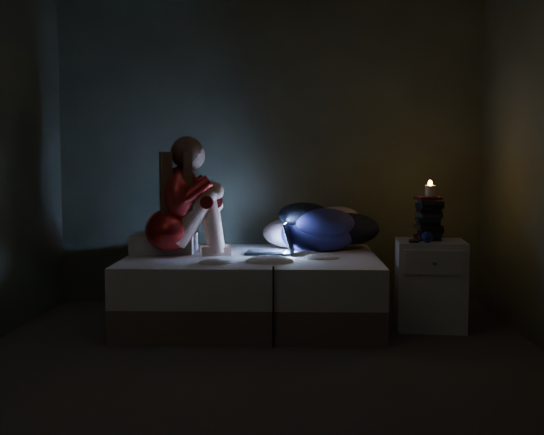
{
  "coord_description": "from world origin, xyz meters",
  "views": [
    {
      "loc": [
        0.18,
        -3.99,
        1.2
      ],
      "look_at": [
        0.05,
        1.0,
        0.8
      ],
      "focal_mm": 45.39,
      "sensor_mm": 36.0,
      "label": 1
    }
  ],
  "objects_px": {
    "woman": "(169,196)",
    "nightstand": "(430,284)",
    "candle": "(430,190)",
    "laptop": "(269,238)",
    "phone": "(415,241)",
    "bed": "(252,289)"
  },
  "relations": [
    {
      "from": "woman",
      "to": "nightstand",
      "type": "xyz_separation_m",
      "value": [
        1.91,
        -0.11,
        -0.64
      ]
    },
    {
      "from": "woman",
      "to": "candle",
      "type": "bearing_deg",
      "value": -15.82
    },
    {
      "from": "candle",
      "to": "laptop",
      "type": "bearing_deg",
      "value": 172.0
    },
    {
      "from": "laptop",
      "to": "phone",
      "type": "bearing_deg",
      "value": -11.37
    },
    {
      "from": "candle",
      "to": "phone",
      "type": "distance_m",
      "value": 0.4
    },
    {
      "from": "bed",
      "to": "nightstand",
      "type": "distance_m",
      "value": 1.31
    },
    {
      "from": "nightstand",
      "to": "candle",
      "type": "relative_size",
      "value": 7.99
    },
    {
      "from": "bed",
      "to": "woman",
      "type": "height_order",
      "value": "woman"
    },
    {
      "from": "woman",
      "to": "phone",
      "type": "bearing_deg",
      "value": -20.61
    },
    {
      "from": "bed",
      "to": "woman",
      "type": "distance_m",
      "value": 0.93
    },
    {
      "from": "woman",
      "to": "laptop",
      "type": "bearing_deg",
      "value": -6.31
    },
    {
      "from": "nightstand",
      "to": "phone",
      "type": "relative_size",
      "value": 4.56
    },
    {
      "from": "bed",
      "to": "candle",
      "type": "height_order",
      "value": "candle"
    },
    {
      "from": "nightstand",
      "to": "candle",
      "type": "bearing_deg",
      "value": 98.89
    },
    {
      "from": "phone",
      "to": "candle",
      "type": "bearing_deg",
      "value": 54.27
    },
    {
      "from": "candle",
      "to": "phone",
      "type": "height_order",
      "value": "candle"
    },
    {
      "from": "laptop",
      "to": "candle",
      "type": "distance_m",
      "value": 1.24
    },
    {
      "from": "bed",
      "to": "phone",
      "type": "bearing_deg",
      "value": -11.75
    },
    {
      "from": "woman",
      "to": "candle",
      "type": "relative_size",
      "value": 11.15
    },
    {
      "from": "bed",
      "to": "phone",
      "type": "relative_size",
      "value": 13.21
    },
    {
      "from": "bed",
      "to": "laptop",
      "type": "distance_m",
      "value": 0.4
    },
    {
      "from": "nightstand",
      "to": "candle",
      "type": "height_order",
      "value": "candle"
    }
  ]
}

